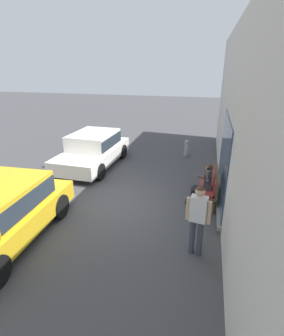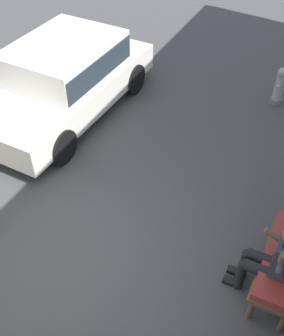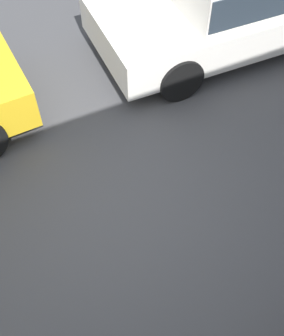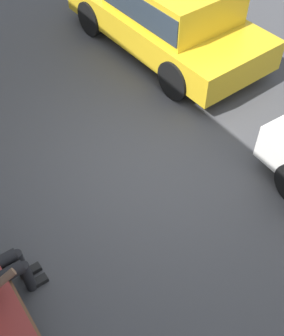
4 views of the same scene
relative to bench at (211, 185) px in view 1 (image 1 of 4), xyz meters
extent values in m
plane|color=#424244|center=(0.91, -2.90, -0.59)|extent=(60.00, 60.00, 0.00)
cube|color=beige|center=(0.91, 0.50, 2.03)|extent=(18.00, 0.40, 5.24)
cube|color=#385170|center=(0.00, 0.28, 0.86)|extent=(3.40, 0.03, 2.50)
cube|color=gray|center=(0.00, 0.25, -0.41)|extent=(3.60, 0.12, 0.10)
cylinder|color=brown|center=(0.69, 0.10, -0.38)|extent=(0.07, 0.07, 0.41)
cylinder|color=brown|center=(-0.69, 0.10, -0.38)|extent=(0.07, 0.07, 0.41)
cylinder|color=brown|center=(0.69, -0.29, -0.38)|extent=(0.07, 0.07, 0.41)
cylinder|color=brown|center=(-0.69, -0.29, -0.38)|extent=(0.07, 0.07, 0.41)
cube|color=brown|center=(0.00, -0.09, -0.15)|extent=(1.55, 0.55, 0.06)
cube|color=maroon|center=(0.00, -0.09, -0.07)|extent=(1.49, 0.49, 0.10)
cube|color=brown|center=(0.00, 0.14, 0.16)|extent=(1.55, 0.07, 0.55)
cube|color=maroon|center=(0.00, 0.08, 0.16)|extent=(1.49, 0.06, 0.47)
cylinder|color=black|center=(0.33, -0.33, -0.07)|extent=(0.15, 0.42, 0.15)
cylinder|color=black|center=(0.33, -0.54, -0.33)|extent=(0.12, 0.12, 0.52)
cube|color=black|center=(0.33, -0.62, -0.55)|extent=(0.10, 0.24, 0.07)
cylinder|color=black|center=(0.15, -0.33, -0.07)|extent=(0.15, 0.42, 0.15)
cylinder|color=black|center=(0.15, -0.54, -0.33)|extent=(0.12, 0.12, 0.52)
cube|color=black|center=(0.15, -0.62, -0.55)|extent=(0.10, 0.24, 0.07)
cube|color=black|center=(0.24, -0.12, -0.07)|extent=(0.34, 0.24, 0.14)
cube|color=#333842|center=(0.24, -0.12, 0.21)|extent=(0.38, 0.22, 0.56)
sphere|color=brown|center=(0.24, -0.12, 0.63)|extent=(0.22, 0.22, 0.22)
sphere|color=#4C331E|center=(0.24, -0.11, 0.67)|extent=(0.20, 0.20, 0.20)
cylinder|color=#333842|center=(0.00, -0.14, 0.32)|extent=(0.20, 0.10, 0.28)
cylinder|color=brown|center=(-0.05, -0.30, 0.20)|extent=(0.08, 0.27, 0.17)
cylinder|color=#333842|center=(0.48, -0.12, 0.39)|extent=(0.25, 0.10, 0.22)
cylinder|color=brown|center=(0.55, -0.14, 0.58)|extent=(0.16, 0.08, 0.25)
cube|color=black|center=(0.38, -0.14, 0.62)|extent=(0.02, 0.07, 0.15)
cube|color=white|center=(-2.04, -4.90, -0.07)|extent=(4.18, 1.98, 0.54)
cube|color=white|center=(-2.21, -4.90, 0.52)|extent=(2.19, 1.70, 0.64)
cube|color=#28333D|center=(-2.21, -4.90, 0.52)|extent=(2.15, 1.73, 0.45)
cylinder|color=black|center=(-0.74, -4.05, -0.26)|extent=(0.65, 0.20, 0.65)
cylinder|color=black|center=(-0.79, -5.83, -0.26)|extent=(0.65, 0.20, 0.65)
cylinder|color=black|center=(-3.30, -3.98, -0.26)|extent=(0.65, 0.20, 0.65)
cylinder|color=black|center=(-3.35, -5.75, -0.26)|extent=(0.65, 0.20, 0.65)
cube|color=gold|center=(3.32, -4.92, -0.06)|extent=(4.24, 1.98, 0.54)
cube|color=gold|center=(3.15, -4.93, 0.54)|extent=(2.23, 1.68, 0.66)
cube|color=#28333D|center=(3.15, -4.93, 0.54)|extent=(2.19, 1.72, 0.46)
cylinder|color=black|center=(1.99, -4.12, -0.24)|extent=(0.70, 0.21, 0.69)
cylinder|color=black|center=(2.06, -5.84, -0.24)|extent=(0.70, 0.21, 0.69)
cylinder|color=#383D4C|center=(2.62, -0.40, -0.15)|extent=(0.13, 0.13, 0.88)
cylinder|color=#383D4C|center=(2.65, -0.22, -0.15)|extent=(0.13, 0.13, 0.88)
cube|color=silver|center=(2.63, -0.31, 0.59)|extent=(0.25, 0.39, 0.60)
cylinder|color=tan|center=(2.59, -0.54, 0.55)|extent=(0.09, 0.09, 0.54)
cylinder|color=tan|center=(2.67, -0.08, 0.55)|extent=(0.09, 0.09, 0.54)
sphere|color=tan|center=(2.63, -0.31, 1.02)|extent=(0.21, 0.21, 0.21)
sphere|color=#4C331E|center=(2.63, -0.31, 1.05)|extent=(0.19, 0.19, 0.19)
cylinder|color=slate|center=(-4.28, -1.14, -0.54)|extent=(0.26, 0.26, 0.10)
cylinder|color=#99999E|center=(-4.28, -1.14, -0.21)|extent=(0.19, 0.19, 0.55)
sphere|color=#99999E|center=(-4.28, -1.14, 0.12)|extent=(0.20, 0.20, 0.20)
cylinder|color=#99999E|center=(-4.42, -1.14, -0.13)|extent=(0.10, 0.08, 0.08)
cylinder|color=#99999E|center=(-4.14, -1.14, -0.13)|extent=(0.10, 0.08, 0.08)
camera|label=1|loc=(7.72, -0.30, 3.51)|focal=28.00mm
camera|label=2|loc=(3.66, -0.30, 4.39)|focal=45.00mm
camera|label=3|loc=(1.65, -0.30, 3.55)|focal=45.00mm
camera|label=4|loc=(-2.45, -0.30, 4.08)|focal=45.00mm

